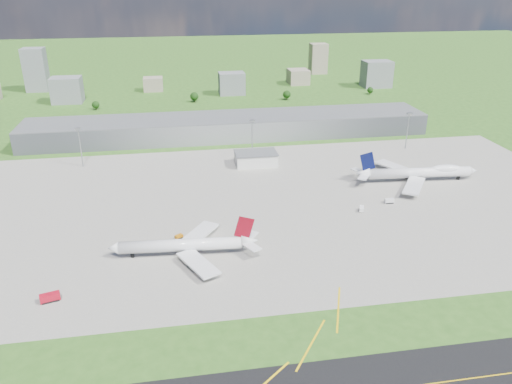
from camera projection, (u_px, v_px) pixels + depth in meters
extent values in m
plane|color=#2E5A1C|center=(231.00, 142.00, 366.95)|extent=(1400.00, 1400.00, 0.00)
cube|color=gray|center=(274.00, 203.00, 269.01)|extent=(360.00, 190.00, 0.08)
cube|color=gray|center=(229.00, 127.00, 377.50)|extent=(300.00, 42.00, 15.00)
cube|color=silver|center=(256.00, 159.00, 321.66)|extent=(26.00, 16.00, 8.00)
cylinder|color=gray|center=(81.00, 148.00, 315.19)|extent=(0.70, 0.70, 25.00)
cube|color=gray|center=(78.00, 129.00, 310.07)|extent=(3.50, 2.00, 1.20)
cylinder|color=gray|center=(252.00, 139.00, 331.82)|extent=(0.70, 0.70, 25.00)
cube|color=gray|center=(252.00, 121.00, 326.70)|extent=(3.50, 2.00, 1.20)
cylinder|color=gray|center=(407.00, 132.00, 348.45)|extent=(0.70, 0.70, 25.00)
cube|color=gray|center=(410.00, 114.00, 343.33)|extent=(3.50, 2.00, 1.20)
cylinder|color=white|center=(181.00, 245.00, 217.12)|extent=(53.28, 9.40, 5.48)
cone|color=white|center=(113.00, 248.00, 214.70)|extent=(4.96, 5.81, 5.48)
cone|color=white|center=(249.00, 241.00, 219.35)|extent=(7.70, 6.01, 5.48)
cube|color=#970C08|center=(177.00, 249.00, 217.64)|extent=(43.52, 5.46, 1.19)
cube|color=white|center=(198.00, 263.00, 206.53)|extent=(17.74, 24.98, 0.82)
cube|color=white|center=(199.00, 234.00, 230.32)|extent=(20.18, 24.28, 0.82)
cube|color=maroon|center=(244.00, 228.00, 216.53)|extent=(9.12, 1.13, 11.05)
cylinder|color=#38383D|center=(193.00, 263.00, 210.17)|extent=(5.23, 3.29, 2.93)
cylinder|color=#38383D|center=(194.00, 241.00, 227.69)|extent=(5.23, 3.29, 2.93)
cube|color=black|center=(193.00, 257.00, 215.38)|extent=(1.54, 1.20, 2.29)
cube|color=black|center=(194.00, 248.00, 222.88)|extent=(1.54, 1.20, 2.29)
cube|color=black|center=(132.00, 255.00, 216.91)|extent=(1.54, 1.20, 2.29)
cylinder|color=white|center=(419.00, 173.00, 295.56)|extent=(61.51, 10.72, 6.12)
cone|color=white|center=(473.00, 171.00, 298.30)|extent=(5.38, 6.48, 6.12)
cone|color=white|center=(362.00, 173.00, 292.39)|extent=(8.34, 6.70, 6.12)
cube|color=#1C4F9A|center=(422.00, 175.00, 296.49)|extent=(50.25, 6.29, 1.28)
ellipsoid|color=white|center=(446.00, 169.00, 296.14)|extent=(20.00, 7.58, 5.51)
cube|color=white|center=(396.00, 167.00, 309.22)|extent=(19.95, 28.68, 0.89)
cube|color=white|center=(414.00, 186.00, 281.86)|extent=(22.87, 27.76, 0.89)
cube|color=#070C38|center=(368.00, 162.00, 289.71)|extent=(9.85, 1.23, 11.93)
cylinder|color=#38383D|center=(405.00, 173.00, 304.71)|extent=(5.65, 3.56, 3.16)
cylinder|color=#38383D|center=(390.00, 168.00, 313.25)|extent=(5.65, 3.56, 3.16)
cylinder|color=#38383D|center=(416.00, 184.00, 288.49)|extent=(5.65, 3.56, 3.16)
cylinder|color=#38383D|center=(413.00, 191.00, 279.01)|extent=(5.65, 3.56, 3.16)
cube|color=black|center=(406.00, 177.00, 300.81)|extent=(1.66, 1.30, 2.47)
cube|color=black|center=(411.00, 182.00, 292.70)|extent=(1.66, 1.30, 2.47)
cube|color=black|center=(458.00, 178.00, 299.28)|extent=(1.66, 1.30, 2.47)
cube|color=#A80C1E|center=(50.00, 297.00, 187.42)|extent=(7.71, 4.57, 2.90)
cube|color=black|center=(51.00, 300.00, 188.00)|extent=(6.70, 4.41, 0.70)
cube|color=#BE6D0B|center=(179.00, 236.00, 232.41)|extent=(4.19, 3.73, 1.46)
cube|color=black|center=(179.00, 238.00, 232.70)|extent=(3.79, 3.52, 0.70)
cube|color=white|center=(362.00, 209.00, 259.26)|extent=(3.66, 5.17, 2.09)
cube|color=black|center=(361.00, 210.00, 259.67)|extent=(3.50, 4.55, 0.70)
cube|color=silver|center=(389.00, 201.00, 268.30)|extent=(5.07, 2.52, 2.22)
cube|color=black|center=(389.00, 202.00, 268.74)|extent=(4.33, 2.60, 0.70)
cube|color=slate|center=(67.00, 90.00, 476.56)|extent=(28.00, 22.00, 24.00)
cube|color=gray|center=(153.00, 84.00, 526.81)|extent=(20.00, 18.00, 14.00)
cube|color=slate|center=(232.00, 83.00, 510.19)|extent=(26.00, 20.00, 22.00)
cube|color=gray|center=(298.00, 77.00, 559.65)|extent=(22.00, 24.00, 16.00)
cube|color=slate|center=(377.00, 74.00, 542.23)|extent=(30.00, 22.00, 28.00)
cube|color=slate|center=(36.00, 70.00, 520.75)|extent=(22.00, 20.00, 44.00)
cube|color=gray|center=(318.00, 59.00, 615.93)|extent=(20.00, 18.00, 36.00)
cylinder|color=#382314|center=(96.00, 108.00, 453.66)|extent=(0.70, 0.70, 3.00)
sphere|color=black|center=(96.00, 105.00, 452.31)|extent=(6.75, 6.75, 6.75)
cylinder|color=#382314|center=(195.00, 100.00, 480.71)|extent=(0.70, 0.70, 3.60)
sphere|color=black|center=(194.00, 96.00, 479.09)|extent=(8.10, 8.10, 8.10)
cylinder|color=#382314|center=(287.00, 98.00, 489.84)|extent=(0.70, 0.70, 3.40)
sphere|color=black|center=(287.00, 94.00, 488.31)|extent=(7.65, 7.65, 7.65)
cylinder|color=#382314|center=(370.00, 93.00, 512.61)|extent=(0.70, 0.70, 2.80)
sphere|color=black|center=(370.00, 90.00, 511.35)|extent=(6.30, 6.30, 6.30)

